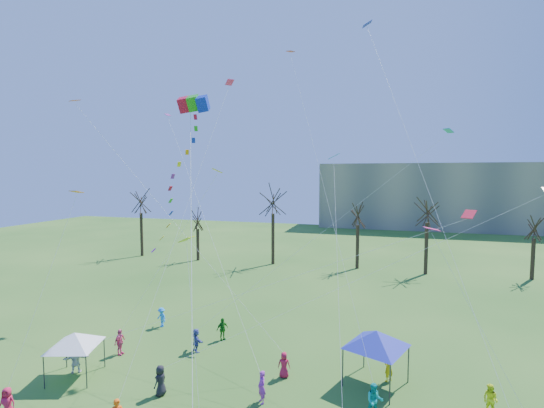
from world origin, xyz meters
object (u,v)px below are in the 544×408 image
(big_box_kite, at_px, (181,186))
(canopy_tent_blue, at_px, (376,339))
(canopy_tent_white, at_px, (75,339))
(distant_building, at_px, (454,196))

(big_box_kite, distance_m, canopy_tent_blue, 14.41)
(canopy_tent_blue, bearing_deg, canopy_tent_white, -166.11)
(distant_building, height_order, canopy_tent_blue, distant_building)
(distant_building, distance_m, canopy_tent_blue, 74.55)
(big_box_kite, relative_size, canopy_tent_blue, 4.26)
(big_box_kite, bearing_deg, canopy_tent_white, -177.71)
(big_box_kite, height_order, canopy_tent_blue, big_box_kite)
(distant_building, bearing_deg, big_box_kite, -108.90)
(big_box_kite, height_order, canopy_tent_white, big_box_kite)
(big_box_kite, relative_size, canopy_tent_white, 4.79)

